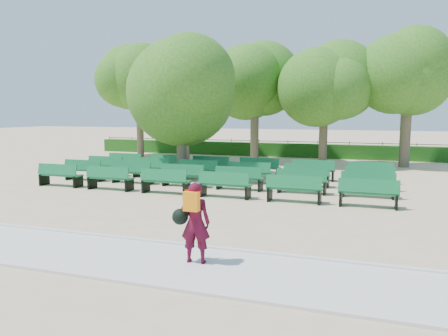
# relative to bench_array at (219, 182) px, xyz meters

# --- Properties ---
(ground) EXTENTS (120.00, 120.00, 0.00)m
(ground) POSITION_rel_bench_array_xyz_m (-0.53, -1.91, -0.09)
(ground) COLOR tan
(paving) EXTENTS (30.00, 2.20, 0.06)m
(paving) POSITION_rel_bench_array_xyz_m (-0.53, -9.31, -0.06)
(paving) COLOR silver
(paving) RESTS_ON ground
(curb) EXTENTS (30.00, 0.12, 0.10)m
(curb) POSITION_rel_bench_array_xyz_m (-0.53, -8.16, -0.04)
(curb) COLOR silver
(curb) RESTS_ON ground
(hedge) EXTENTS (26.00, 0.70, 0.90)m
(hedge) POSITION_rel_bench_array_xyz_m (-0.53, 12.09, 0.36)
(hedge) COLOR #1B4E14
(hedge) RESTS_ON ground
(fence) EXTENTS (26.00, 0.10, 1.02)m
(fence) POSITION_rel_bench_array_xyz_m (-0.53, 12.49, -0.09)
(fence) COLOR black
(fence) RESTS_ON ground
(tree_line) EXTENTS (21.80, 6.80, 7.04)m
(tree_line) POSITION_rel_bench_array_xyz_m (-0.53, 8.09, -0.09)
(tree_line) COLOR #37701E
(tree_line) RESTS_ON ground
(bench_array) EXTENTS (1.86, 0.71, 1.15)m
(bench_array) POSITION_rel_bench_array_xyz_m (0.00, 0.00, 0.00)
(bench_array) COLOR #126936
(bench_array) RESTS_ON ground
(tree_among) EXTENTS (4.70, 4.70, 6.43)m
(tree_among) POSITION_rel_bench_array_xyz_m (-2.23, 1.27, 4.20)
(tree_among) COLOR brown
(tree_among) RESTS_ON ground
(person) EXTENTS (0.77, 0.49, 1.58)m
(person) POSITION_rel_bench_array_xyz_m (2.78, -9.11, 0.78)
(person) COLOR #480A1D
(person) RESTS_ON ground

